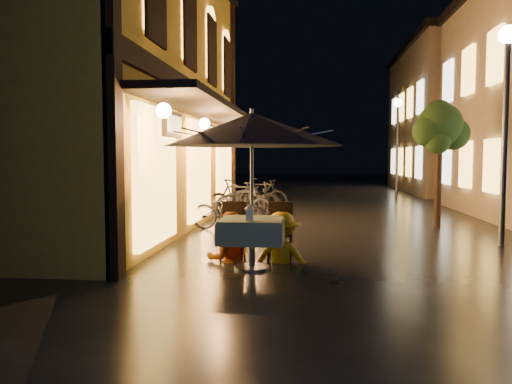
# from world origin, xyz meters

# --- Properties ---
(ground) EXTENTS (90.00, 90.00, 0.00)m
(ground) POSITION_xyz_m (0.00, 0.00, 0.00)
(ground) COLOR black
(ground) RESTS_ON ground
(west_building) EXTENTS (5.90, 11.40, 7.40)m
(west_building) POSITION_xyz_m (-5.72, 4.00, 3.71)
(west_building) COLOR gold
(west_building) RESTS_ON ground
(east_building_far) EXTENTS (7.30, 10.30, 7.30)m
(east_building_far) POSITION_xyz_m (7.49, 18.00, 3.66)
(east_building_far) COLOR #AD9C8C
(east_building_far) RESTS_ON ground
(street_tree) EXTENTS (1.43, 1.20, 3.15)m
(street_tree) POSITION_xyz_m (2.41, 4.51, 2.42)
(street_tree) COLOR black
(street_tree) RESTS_ON ground
(streetlamp_near) EXTENTS (0.36, 0.36, 4.23)m
(streetlamp_near) POSITION_xyz_m (3.00, 2.00, 2.92)
(streetlamp_near) COLOR #59595E
(streetlamp_near) RESTS_ON ground
(streetlamp_far) EXTENTS (0.36, 0.36, 4.23)m
(streetlamp_far) POSITION_xyz_m (3.00, 14.00, 2.92)
(streetlamp_far) COLOR #59595E
(streetlamp_far) RESTS_ON ground
(cafe_table) EXTENTS (0.99, 0.99, 0.78)m
(cafe_table) POSITION_xyz_m (-1.62, -0.52, 0.59)
(cafe_table) COLOR #59595E
(cafe_table) RESTS_ON ground
(patio_umbrella) EXTENTS (2.82, 2.82, 2.46)m
(patio_umbrella) POSITION_xyz_m (-1.62, -0.52, 2.15)
(patio_umbrella) COLOR #59595E
(patio_umbrella) RESTS_ON ground
(cafe_chair_left) EXTENTS (0.42, 0.42, 0.97)m
(cafe_chair_left) POSITION_xyz_m (-2.02, 0.22, 0.54)
(cafe_chair_left) COLOR black
(cafe_chair_left) RESTS_ON ground
(cafe_chair_right) EXTENTS (0.42, 0.42, 0.97)m
(cafe_chair_right) POSITION_xyz_m (-1.22, 0.22, 0.54)
(cafe_chair_right) COLOR black
(cafe_chair_right) RESTS_ON ground
(table_lantern) EXTENTS (0.16, 0.16, 0.25)m
(table_lantern) POSITION_xyz_m (-1.62, -0.78, 0.92)
(table_lantern) COLOR white
(table_lantern) RESTS_ON cafe_table
(person_orange) EXTENTS (0.92, 0.80, 1.60)m
(person_orange) POSITION_xyz_m (-2.07, 0.07, 0.80)
(person_orange) COLOR #C25617
(person_orange) RESTS_ON ground
(person_yellow) EXTENTS (1.10, 0.71, 1.61)m
(person_yellow) POSITION_xyz_m (-1.18, 0.05, 0.81)
(person_yellow) COLOR #E8AC12
(person_yellow) RESTS_ON ground
(bicycle_0) EXTENTS (1.88, 0.86, 0.95)m
(bicycle_0) POSITION_xyz_m (-2.64, 3.44, 0.48)
(bicycle_0) COLOR black
(bicycle_0) RESTS_ON ground
(bicycle_1) EXTENTS (1.71, 0.73, 1.00)m
(bicycle_1) POSITION_xyz_m (-2.50, 5.08, 0.50)
(bicycle_1) COLOR black
(bicycle_1) RESTS_ON ground
(bicycle_2) EXTENTS (2.02, 1.11, 1.00)m
(bicycle_2) POSITION_xyz_m (-2.50, 6.15, 0.50)
(bicycle_2) COLOR black
(bicycle_2) RESTS_ON ground
(bicycle_3) EXTENTS (1.90, 1.03, 1.10)m
(bicycle_3) POSITION_xyz_m (-2.80, 5.87, 0.55)
(bicycle_3) COLOR black
(bicycle_3) RESTS_ON ground
(bicycle_4) EXTENTS (1.78, 0.70, 0.92)m
(bicycle_4) POSITION_xyz_m (-2.61, 7.55, 0.46)
(bicycle_4) COLOR black
(bicycle_4) RESTS_ON ground
(bicycle_5) EXTENTS (1.82, 0.89, 1.06)m
(bicycle_5) POSITION_xyz_m (-2.28, 7.80, 0.53)
(bicycle_5) COLOR black
(bicycle_5) RESTS_ON ground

